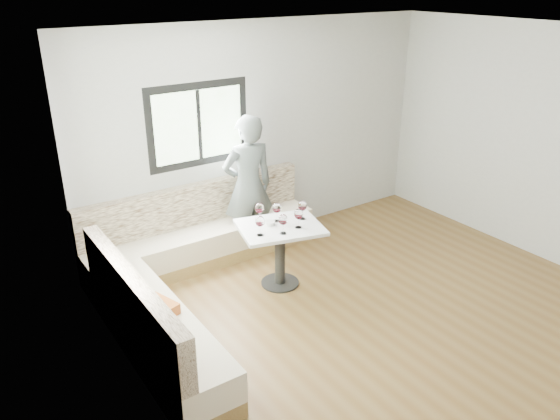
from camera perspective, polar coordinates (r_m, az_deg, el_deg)
name	(u,v)px	position (r m, az deg, el deg)	size (l,w,h in m)	color
room	(396,192)	(5.19, 12.02, 1.87)	(5.01, 5.01, 2.81)	brown
banquette	(184,270)	(6.04, -9.98, -6.16)	(2.90, 2.80, 0.95)	#9B7B4A
table	(280,241)	(6.07, 0.00, -3.22)	(1.04, 0.90, 0.73)	black
person	(248,186)	(6.68, -3.35, 2.49)	(0.65, 0.43, 1.78)	#4B5352
olive_ramekin	(270,223)	(6.00, -1.03, -1.37)	(0.11, 0.11, 0.04)	white
wine_glass_a	(260,222)	(5.71, -2.11, -1.25)	(0.10, 0.10, 0.22)	white
wine_glass_b	(283,220)	(5.75, 0.33, -1.08)	(0.10, 0.10, 0.22)	white
wine_glass_c	(299,215)	(5.88, 1.96, -0.49)	(0.10, 0.10, 0.22)	white
wine_glass_d	(277,208)	(6.04, -0.33, 0.16)	(0.10, 0.10, 0.22)	white
wine_glass_e	(302,206)	(6.10, 2.36, 0.39)	(0.10, 0.10, 0.22)	white
wine_glass_f	(259,209)	(6.04, -2.16, 0.15)	(0.10, 0.10, 0.22)	white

